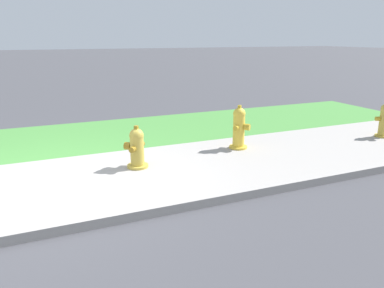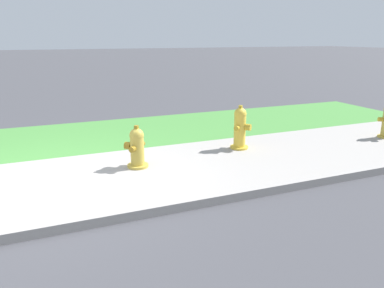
{
  "view_description": "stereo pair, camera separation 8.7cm",
  "coord_description": "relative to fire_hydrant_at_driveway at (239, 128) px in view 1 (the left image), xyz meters",
  "views": [
    {
      "loc": [
        -0.01,
        -5.23,
        2.03
      ],
      "look_at": [
        2.24,
        -0.05,
        0.4
      ],
      "focal_mm": 35.0,
      "sensor_mm": 36.0,
      "label": 1
    },
    {
      "loc": [
        0.07,
        -5.27,
        2.03
      ],
      "look_at": [
        2.24,
        -0.05,
        0.4
      ],
      "focal_mm": 35.0,
      "sensor_mm": 36.0,
      "label": 2
    }
  ],
  "objects": [
    {
      "name": "ground_plane",
      "position": [
        -3.48,
        -0.59,
        -0.4
      ],
      "size": [
        120.0,
        120.0,
        0.0
      ],
      "primitive_type": "plane",
      "color": "#424247"
    },
    {
      "name": "fire_hydrant_by_grass_verge",
      "position": [
        -2.03,
        -0.28,
        -0.07
      ],
      "size": [
        0.36,
        0.36,
        0.69
      ],
      "rotation": [
        0.0,
        0.0,
        0.84
      ],
      "color": "gold",
      "rests_on": "ground"
    },
    {
      "name": "street_curb",
      "position": [
        -3.48,
        -1.97,
        -0.34
      ],
      "size": [
        18.0,
        0.16,
        0.12
      ],
      "primitive_type": "cube",
      "color": "#9E9993",
      "rests_on": "ground"
    },
    {
      "name": "fire_hydrant_at_driveway",
      "position": [
        0.0,
        0.0,
        0.0
      ],
      "size": [
        0.36,
        0.37,
        0.82
      ],
      "rotation": [
        0.0,
        0.0,
        3.84
      ],
      "color": "gold",
      "rests_on": "ground"
    },
    {
      "name": "grass_verge",
      "position": [
        -3.48,
        2.07,
        -0.39
      ],
      "size": [
        18.0,
        2.73,
        0.01
      ],
      "primitive_type": "cube",
      "color": "#47893D",
      "rests_on": "ground"
    },
    {
      "name": "sidewalk_pavement",
      "position": [
        -3.48,
        -0.59,
        -0.39
      ],
      "size": [
        18.0,
        2.59,
        0.01
      ],
      "primitive_type": "cube",
      "color": "#9E9993",
      "rests_on": "ground"
    }
  ]
}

